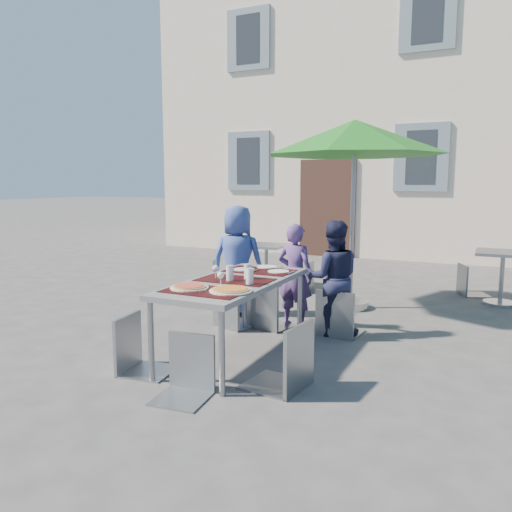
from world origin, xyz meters
The scene contains 22 objects.
ground centered at (0.00, 0.00, 0.00)m, with size 90.00×90.00×0.00m, color #3F3F41.
building centered at (0.00, 11.50, 4.85)m, with size 13.60×8.20×11.10m.
dining_table centered at (-0.75, 0.61, 0.70)m, with size 0.80×1.85×0.76m.
pizza_near_left centered at (-0.92, 0.08, 0.77)m, with size 0.34×0.34×0.03m.
pizza_near_right centered at (-0.54, 0.13, 0.77)m, with size 0.37×0.37×0.03m.
glassware centered at (-0.69, 0.55, 0.83)m, with size 0.49×0.46×0.15m.
place_settings centered at (-0.74, 1.23, 0.76)m, with size 0.64×0.47×0.01m.
child_0 centered at (-1.45, 2.00, 0.70)m, with size 0.68×0.44×1.40m, color #374C98.
child_1 centered at (-0.60, 1.81, 0.61)m, with size 0.44×0.29×1.21m, color #563A78.
child_2 centered at (-0.12, 1.71, 0.63)m, with size 0.62×0.35×1.27m, color #1B1E3C.
chair_0 centered at (-1.24, 1.46, 0.57)m, with size 0.55×0.55×0.97m.
chair_1 centered at (-0.85, 1.61, 0.59)m, with size 0.54×0.55×1.01m.
chair_2 centered at (-0.04, 1.67, 0.58)m, with size 0.48×0.48×0.99m.
chair_3 centered at (-1.35, -0.11, 0.56)m, with size 0.48×0.48×0.96m.
chair_4 centered at (0.00, 0.10, 0.62)m, with size 0.53×0.52×1.06m.
chair_5 centered at (-0.68, -0.35, 0.53)m, with size 0.44×0.45×0.91m.
patio_umbrella centered at (-0.24, 2.96, 2.22)m, with size 2.33×2.33×2.47m.
cafe_table_0 centered at (-1.86, 3.81, 0.44)m, with size 0.63×0.63×0.68m.
bg_chair_l_0 centered at (-2.54, 3.49, 0.49)m, with size 0.49×0.49×0.85m.
bg_chair_r_0 centered at (-1.16, 3.66, 0.50)m, with size 0.41×0.40×0.87m.
cafe_table_1 centered at (1.59, 4.03, 0.50)m, with size 0.69×0.69×0.74m.
bg_chair_l_1 centered at (1.16, 4.47, 0.51)m, with size 0.52×0.51×0.88m.
Camera 1 is at (1.44, -3.51, 1.66)m, focal length 35.00 mm.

